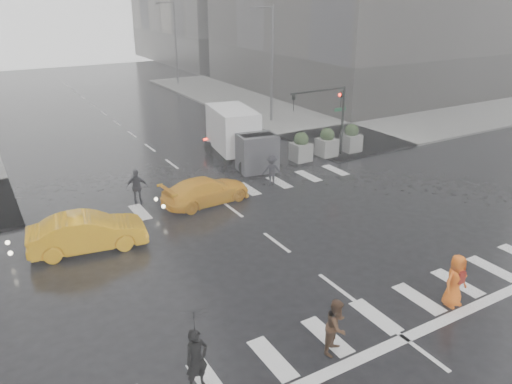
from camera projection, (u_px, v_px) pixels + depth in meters
ground at (277, 243)px, 21.15m from camera, size 120.00×120.00×0.00m
sidewalk_ne at (355, 110)px, 44.27m from camera, size 35.00×35.00×0.15m
road_markings at (277, 242)px, 21.14m from camera, size 18.00×48.00×0.01m
traffic_signal_pole at (331, 109)px, 30.58m from camera, size 4.45×0.42×4.50m
street_lamp_near at (271, 60)px, 38.79m from camera, size 2.15×0.22×9.00m
street_lamp_far at (174, 40)px, 54.79m from camera, size 2.15×0.22×9.00m
planter_west at (301, 148)px, 30.62m from camera, size 1.10×1.10×1.80m
planter_mid at (327, 143)px, 31.56m from camera, size 1.10×1.10×1.80m
planter_east at (351, 138)px, 32.50m from camera, size 1.10×1.10×1.80m
pedestrian_black at (196, 339)px, 12.86m from camera, size 1.06×1.08×2.43m
pedestrian_brown at (337, 326)px, 14.47m from camera, size 1.06×0.98×1.75m
pedestrian_orange at (455, 280)px, 16.63m from camera, size 0.92×0.61×1.88m
pedestrian_far_a at (137, 187)px, 24.67m from camera, size 1.23×1.02×1.80m
pedestrian_far_b at (272, 170)px, 27.19m from camera, size 1.23×0.97×1.68m
taxi_mid at (88, 232)px, 20.34m from camera, size 4.86×2.30×1.54m
taxi_rear at (206, 191)px, 24.87m from camera, size 4.20×2.25×1.33m
box_truck at (239, 135)px, 30.55m from camera, size 2.26×6.02×3.20m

